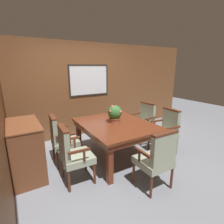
{
  "coord_description": "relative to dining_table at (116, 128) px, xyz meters",
  "views": [
    {
      "loc": [
        -1.65,
        -2.63,
        1.85
      ],
      "look_at": [
        0.13,
        0.34,
        0.94
      ],
      "focal_mm": 28.0,
      "sensor_mm": 36.0,
      "label": 1
    }
  ],
  "objects": [
    {
      "name": "chair_head_near",
      "position": [
        0.01,
        -1.15,
        -0.12
      ],
      "size": [
        0.54,
        0.48,
        0.97
      ],
      "rotation": [
        0.0,
        0.0,
        3.13
      ],
      "color": "#562B19",
      "rests_on": "ground_plane"
    },
    {
      "name": "chair_right_far",
      "position": [
        1.05,
        0.35,
        -0.12
      ],
      "size": [
        0.51,
        0.56,
        0.97
      ],
      "rotation": [
        0.0,
        0.0,
        -1.48
      ],
      "color": "#562B19",
      "rests_on": "ground_plane"
    },
    {
      "name": "wall_back",
      "position": [
        -0.12,
        1.57,
        0.58
      ],
      "size": [
        7.2,
        0.08,
        2.45
      ],
      "color": "brown",
      "rests_on": "ground_plane"
    },
    {
      "name": "ground_plane",
      "position": [
        -0.13,
        -0.19,
        -0.64
      ],
      "size": [
        14.0,
        14.0,
        0.0
      ],
      "primitive_type": "plane",
      "color": "gray"
    },
    {
      "name": "chair_left_near",
      "position": [
        -1.03,
        -0.35,
        -0.12
      ],
      "size": [
        0.5,
        0.55,
        0.97
      ],
      "rotation": [
        0.0,
        0.0,
        1.52
      ],
      "color": "#562B19",
      "rests_on": "ground_plane"
    },
    {
      "name": "chair_left_far",
      "position": [
        -1.02,
        0.34,
        -0.12
      ],
      "size": [
        0.51,
        0.55,
        0.97
      ],
      "rotation": [
        0.0,
        0.0,
        1.5
      ],
      "color": "#562B19",
      "rests_on": "ground_plane"
    },
    {
      "name": "sideboard_cabinet",
      "position": [
        -1.65,
        0.25,
        -0.17
      ],
      "size": [
        0.52,
        1.0,
        0.94
      ],
      "color": "brown",
      "rests_on": "ground_plane"
    },
    {
      "name": "dining_table",
      "position": [
        0.0,
        0.0,
        0.0
      ],
      "size": [
        1.3,
        1.6,
        0.74
      ],
      "color": "maroon",
      "rests_on": "ground_plane"
    },
    {
      "name": "potted_plant",
      "position": [
        0.02,
        0.07,
        0.27
      ],
      "size": [
        0.29,
        0.29,
        0.36
      ],
      "color": "#9E5638",
      "rests_on": "dining_table"
    },
    {
      "name": "chair_right_near",
      "position": [
        1.04,
        -0.38,
        -0.12
      ],
      "size": [
        0.51,
        0.56,
        0.97
      ],
      "rotation": [
        0.0,
        0.0,
        -1.64
      ],
      "color": "#562B19",
      "rests_on": "ground_plane"
    }
  ]
}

